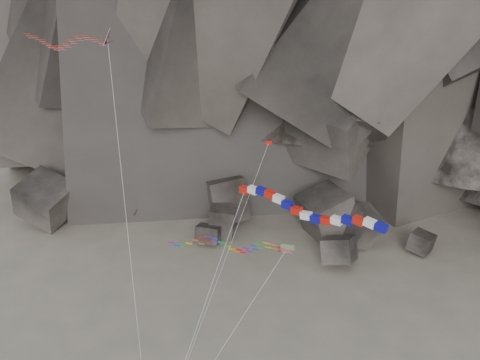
% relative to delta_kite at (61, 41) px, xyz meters
% --- Properties ---
extents(boulder_field, '(83.58, 16.98, 9.46)m').
position_rel_delta_kite_xyz_m(boulder_field, '(10.71, 31.54, -30.05)').
color(boulder_field, '#47423F').
rests_on(boulder_field, ground).
extents(delta_kite, '(14.46, 11.39, 32.69)m').
position_rel_delta_kite_xyz_m(delta_kite, '(0.00, 0.00, 0.00)').
color(delta_kite, red).
rests_on(delta_kite, ground).
extents(banner_kite, '(16.60, 8.26, 21.59)m').
position_rel_delta_kite_xyz_m(banner_kite, '(21.32, -5.58, -10.41)').
color(banner_kite, red).
rests_on(banner_kite, ground).
extents(parafoil_kite, '(12.26, 11.06, 15.52)m').
position_rel_delta_kite_xyz_m(parafoil_kite, '(13.53, -0.22, -16.94)').
color(parafoil_kite, '#DDE20C').
rests_on(parafoil_kite, ground).
extents(pennant_kite, '(7.34, 11.11, 24.02)m').
position_rel_delta_kite_xyz_m(pennant_kite, '(15.57, -2.78, -13.75)').
color(pennant_kite, red).
rests_on(pennant_kite, ground).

